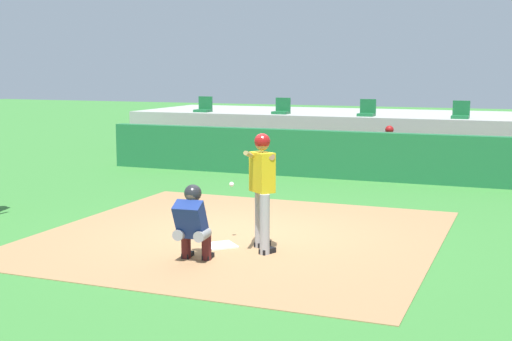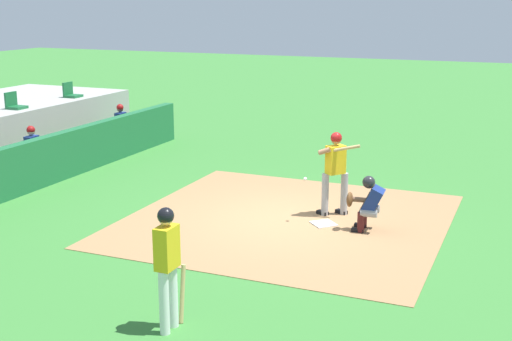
{
  "view_description": "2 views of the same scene",
  "coord_description": "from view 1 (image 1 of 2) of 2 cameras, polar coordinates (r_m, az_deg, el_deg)",
  "views": [
    {
      "loc": [
        4.41,
        -10.44,
        2.76
      ],
      "look_at": [
        0.0,
        0.7,
        1.0
      ],
      "focal_mm": 48.91,
      "sensor_mm": 36.0,
      "label": 1
    },
    {
      "loc": [
        -12.75,
        -4.65,
        4.48
      ],
      "look_at": [
        0.0,
        0.7,
        1.0
      ],
      "focal_mm": 47.86,
      "sensor_mm": 36.0,
      "label": 2
    }
  ],
  "objects": [
    {
      "name": "catcher_crouched",
      "position": [
        10.04,
        -5.17,
        -4.05
      ],
      "size": [
        0.51,
        1.69,
        1.13
      ],
      "color": "gray",
      "rests_on": "ground"
    },
    {
      "name": "dugout_bench",
      "position": [
        18.65,
        7.71,
        0.47
      ],
      "size": [
        11.8,
        0.44,
        0.45
      ],
      "primitive_type": "cube",
      "color": "olive",
      "rests_on": "ground"
    },
    {
      "name": "stadium_seat_1",
      "position": [
        21.06,
        2.12,
        5.02
      ],
      "size": [
        0.46,
        0.46,
        0.48
      ],
      "color": "#196033",
      "rests_on": "stands_platform"
    },
    {
      "name": "dirt_infield",
      "position": [
        11.66,
        -1.27,
        -5.3
      ],
      "size": [
        6.4,
        6.4,
        0.01
      ],
      "primitive_type": "cube",
      "color": "#9E754C",
      "rests_on": "ground"
    },
    {
      "name": "dugout_wall",
      "position": [
        17.64,
        6.95,
        1.27
      ],
      "size": [
        13.0,
        0.3,
        1.2
      ],
      "primitive_type": "cube",
      "color": "#1E6638",
      "rests_on": "ground"
    },
    {
      "name": "batter_at_plate",
      "position": [
        10.47,
        0.49,
        -1.12
      ],
      "size": [
        0.51,
        0.91,
        1.8
      ],
      "color": "#99999E",
      "rests_on": "ground"
    },
    {
      "name": "dugout_player_0",
      "position": [
        18.22,
        10.74,
        1.64
      ],
      "size": [
        0.49,
        0.7,
        1.3
      ],
      "color": "#939399",
      "rests_on": "ground"
    },
    {
      "name": "stadium_seat_0",
      "position": [
        22.06,
        -4.28,
        5.16
      ],
      "size": [
        0.46,
        0.46,
        0.48
      ],
      "color": "#196033",
      "rests_on": "stands_platform"
    },
    {
      "name": "stands_platform",
      "position": [
        21.89,
        9.89,
        2.84
      ],
      "size": [
        15.0,
        4.4,
        1.4
      ],
      "primitive_type": "cube",
      "color": "#9E9E99",
      "rests_on": "ground"
    },
    {
      "name": "stadium_seat_2",
      "position": [
        20.34,
        9.07,
        4.81
      ],
      "size": [
        0.46,
        0.46,
        0.48
      ],
      "color": "#196033",
      "rests_on": "stands_platform"
    },
    {
      "name": "stadium_seat_3",
      "position": [
        19.94,
        16.4,
        4.5
      ],
      "size": [
        0.46,
        0.46,
        0.48
      ],
      "color": "#196033",
      "rests_on": "stands_platform"
    },
    {
      "name": "home_plate",
      "position": [
        10.95,
        -2.91,
        -6.13
      ],
      "size": [
        0.62,
        0.62,
        0.02
      ],
      "primitive_type": "cube",
      "rotation": [
        0.0,
        0.0,
        0.79
      ],
      "color": "white",
      "rests_on": "dirt_infield"
    },
    {
      "name": "ground_plane",
      "position": [
        11.66,
        -1.27,
        -5.33
      ],
      "size": [
        80.0,
        80.0,
        0.0
      ],
      "primitive_type": "plane",
      "color": "#387A33"
    }
  ]
}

